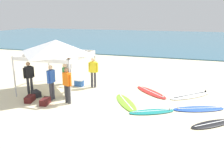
{
  "coord_description": "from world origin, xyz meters",
  "views": [
    {
      "loc": [
        3.46,
        -9.04,
        4.02
      ],
      "look_at": [
        -0.02,
        1.83,
        1.0
      ],
      "focal_mm": 36.57,
      "sensor_mm": 36.0,
      "label": 1
    }
  ],
  "objects_px": {
    "surfboard_red": "(151,92)",
    "person_black": "(29,76)",
    "person_blue": "(51,80)",
    "person_grey": "(69,67)",
    "surfboard_lime": "(126,102)",
    "gear_bag_near_tent": "(45,101)",
    "gear_bag_on_sand": "(30,99)",
    "canopy_tent": "(56,47)",
    "surfboard_black": "(212,124)",
    "gear_bag_by_pole": "(36,94)",
    "surfboard_white": "(191,95)",
    "surfboard_teal": "(152,112)",
    "cooler_box": "(79,83)",
    "person_green": "(65,78)",
    "surfboard_blue": "(198,109)",
    "person_orange": "(67,83)",
    "person_yellow": "(93,70)"
  },
  "relations": [
    {
      "from": "surfboard_red",
      "to": "surfboard_lime",
      "type": "distance_m",
      "value": 2.02
    },
    {
      "from": "person_orange",
      "to": "person_green",
      "type": "bearing_deg",
      "value": 124.53
    },
    {
      "from": "cooler_box",
      "to": "surfboard_red",
      "type": "bearing_deg",
      "value": 1.01
    },
    {
      "from": "surfboard_white",
      "to": "person_orange",
      "type": "distance_m",
      "value": 6.21
    },
    {
      "from": "surfboard_lime",
      "to": "person_orange",
      "type": "distance_m",
      "value": 2.86
    },
    {
      "from": "surfboard_teal",
      "to": "gear_bag_near_tent",
      "type": "height_order",
      "value": "gear_bag_near_tent"
    },
    {
      "from": "person_black",
      "to": "cooler_box",
      "type": "distance_m",
      "value": 2.83
    },
    {
      "from": "person_grey",
      "to": "gear_bag_near_tent",
      "type": "height_order",
      "value": "person_grey"
    },
    {
      "from": "gear_bag_near_tent",
      "to": "gear_bag_on_sand",
      "type": "relative_size",
      "value": 1.0
    },
    {
      "from": "person_yellow",
      "to": "person_black",
      "type": "height_order",
      "value": "same"
    },
    {
      "from": "person_green",
      "to": "gear_bag_near_tent",
      "type": "distance_m",
      "value": 1.52
    },
    {
      "from": "person_black",
      "to": "gear_bag_by_pole",
      "type": "bearing_deg",
      "value": -22.65
    },
    {
      "from": "canopy_tent",
      "to": "gear_bag_on_sand",
      "type": "relative_size",
      "value": 5.3
    },
    {
      "from": "person_blue",
      "to": "person_orange",
      "type": "xyz_separation_m",
      "value": [
        0.95,
        -0.18,
        0.0
      ]
    },
    {
      "from": "surfboard_white",
      "to": "person_blue",
      "type": "relative_size",
      "value": 1.35
    },
    {
      "from": "gear_bag_near_tent",
      "to": "person_yellow",
      "type": "bearing_deg",
      "value": 69.18
    },
    {
      "from": "surfboard_teal",
      "to": "person_blue",
      "type": "relative_size",
      "value": 1.17
    },
    {
      "from": "surfboard_teal",
      "to": "surfboard_red",
      "type": "distance_m",
      "value": 2.51
    },
    {
      "from": "surfboard_white",
      "to": "person_yellow",
      "type": "relative_size",
      "value": 1.35
    },
    {
      "from": "person_blue",
      "to": "person_grey",
      "type": "height_order",
      "value": "same"
    },
    {
      "from": "person_black",
      "to": "cooler_box",
      "type": "relative_size",
      "value": 3.42
    },
    {
      "from": "canopy_tent",
      "to": "surfboard_white",
      "type": "height_order",
      "value": "canopy_tent"
    },
    {
      "from": "surfboard_teal",
      "to": "surfboard_white",
      "type": "xyz_separation_m",
      "value": [
        1.59,
        2.62,
        -0.0
      ]
    },
    {
      "from": "surfboard_black",
      "to": "gear_bag_on_sand",
      "type": "xyz_separation_m",
      "value": [
        -8.01,
        -0.08,
        0.1
      ]
    },
    {
      "from": "gear_bag_on_sand",
      "to": "canopy_tent",
      "type": "bearing_deg",
      "value": 77.02
    },
    {
      "from": "surfboard_white",
      "to": "person_grey",
      "type": "xyz_separation_m",
      "value": [
        -6.9,
        0.08,
        0.95
      ]
    },
    {
      "from": "canopy_tent",
      "to": "person_green",
      "type": "xyz_separation_m",
      "value": [
        0.88,
        -0.8,
        -1.4
      ]
    },
    {
      "from": "surfboard_red",
      "to": "person_black",
      "type": "distance_m",
      "value": 6.38
    },
    {
      "from": "canopy_tent",
      "to": "surfboard_white",
      "type": "xyz_separation_m",
      "value": [
        6.87,
        1.24,
        -2.35
      ]
    },
    {
      "from": "surfboard_black",
      "to": "person_blue",
      "type": "xyz_separation_m",
      "value": [
        -7.12,
        0.46,
        0.95
      ]
    },
    {
      "from": "cooler_box",
      "to": "gear_bag_on_sand",
      "type": "bearing_deg",
      "value": -111.9
    },
    {
      "from": "person_yellow",
      "to": "surfboard_red",
      "type": "bearing_deg",
      "value": 0.4
    },
    {
      "from": "person_blue",
      "to": "surfboard_blue",
      "type": "bearing_deg",
      "value": 7.54
    },
    {
      "from": "surfboard_teal",
      "to": "person_orange",
      "type": "bearing_deg",
      "value": -177.61
    },
    {
      "from": "person_grey",
      "to": "person_orange",
      "type": "xyz_separation_m",
      "value": [
        1.44,
        -2.87,
        0.0
      ]
    },
    {
      "from": "surfboard_lime",
      "to": "cooler_box",
      "type": "xyz_separation_m",
      "value": [
        -3.23,
        1.73,
        0.16
      ]
    },
    {
      "from": "surfboard_white",
      "to": "gear_bag_by_pole",
      "type": "distance_m",
      "value": 7.85
    },
    {
      "from": "person_black",
      "to": "cooler_box",
      "type": "height_order",
      "value": "person_black"
    },
    {
      "from": "surfboard_blue",
      "to": "person_yellow",
      "type": "bearing_deg",
      "value": 164.44
    },
    {
      "from": "person_black",
      "to": "gear_bag_by_pole",
      "type": "height_order",
      "value": "person_black"
    },
    {
      "from": "gear_bag_on_sand",
      "to": "surfboard_lime",
      "type": "bearing_deg",
      "value": 15.12
    },
    {
      "from": "gear_bag_near_tent",
      "to": "surfboard_blue",
      "type": "bearing_deg",
      "value": 12.63
    },
    {
      "from": "person_green",
      "to": "person_orange",
      "type": "relative_size",
      "value": 1.0
    },
    {
      "from": "surfboard_black",
      "to": "surfboard_teal",
      "type": "bearing_deg",
      "value": 169.2
    },
    {
      "from": "surfboard_red",
      "to": "gear_bag_near_tent",
      "type": "relative_size",
      "value": 3.48
    },
    {
      "from": "canopy_tent",
      "to": "surfboard_lime",
      "type": "height_order",
      "value": "canopy_tent"
    },
    {
      "from": "surfboard_teal",
      "to": "surfboard_black",
      "type": "bearing_deg",
      "value": -10.8
    },
    {
      "from": "surfboard_lime",
      "to": "person_blue",
      "type": "bearing_deg",
      "value": -169.54
    },
    {
      "from": "surfboard_blue",
      "to": "gear_bag_on_sand",
      "type": "height_order",
      "value": "gear_bag_on_sand"
    },
    {
      "from": "surfboard_red",
      "to": "cooler_box",
      "type": "distance_m",
      "value": 4.14
    }
  ]
}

